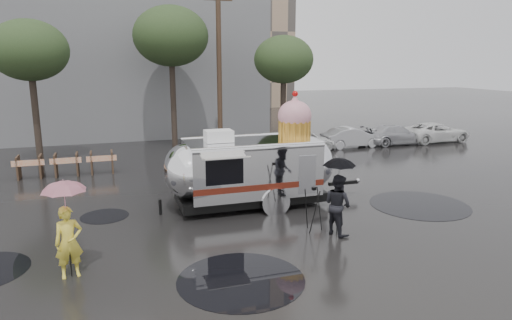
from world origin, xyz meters
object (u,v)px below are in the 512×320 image
object	(u,v)px
airstream_trailer	(253,166)
tripod	(314,205)
person_left	(69,242)
person_right	(338,205)

from	to	relation	value
airstream_trailer	tripod	world-z (taller)	airstream_trailer
person_left	person_right	xyz separation A→B (m)	(7.34, 0.48, 0.04)
person_left	tripod	distance (m)	6.85
airstream_trailer	person_right	size ratio (longest dim) A/B	4.18
airstream_trailer	person_left	size ratio (longest dim) A/B	4.37
tripod	airstream_trailer	bearing A→B (deg)	94.23
person_left	person_right	bearing A→B (deg)	-7.85
person_left	tripod	xyz separation A→B (m)	(6.78, 0.95, -0.08)
person_left	person_right	size ratio (longest dim) A/B	0.96
airstream_trailer	person_right	distance (m)	3.76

